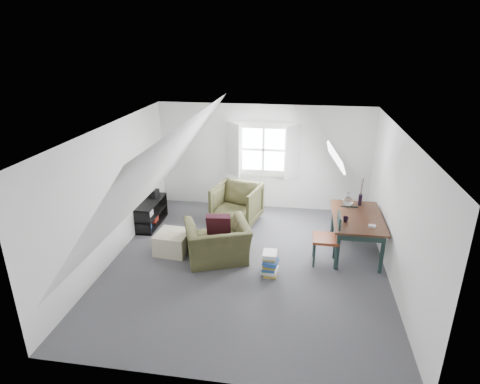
% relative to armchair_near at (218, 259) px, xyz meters
% --- Properties ---
extents(floor, '(5.50, 5.50, 0.00)m').
position_rel_armchair_near_xyz_m(floor, '(0.57, -0.07, 0.00)').
color(floor, '#46464B').
rests_on(floor, ground).
extents(ceiling, '(5.50, 5.50, 0.00)m').
position_rel_armchair_near_xyz_m(ceiling, '(0.57, -0.07, 2.50)').
color(ceiling, white).
rests_on(ceiling, wall_back).
extents(wall_back, '(5.00, 0.00, 5.00)m').
position_rel_armchair_near_xyz_m(wall_back, '(0.57, 2.68, 1.25)').
color(wall_back, white).
rests_on(wall_back, ground).
extents(wall_front, '(5.00, 0.00, 5.00)m').
position_rel_armchair_near_xyz_m(wall_front, '(0.57, -2.82, 1.25)').
color(wall_front, white).
rests_on(wall_front, ground).
extents(wall_left, '(0.00, 5.50, 5.50)m').
position_rel_armchair_near_xyz_m(wall_left, '(-1.93, -0.07, 1.25)').
color(wall_left, white).
rests_on(wall_left, ground).
extents(wall_right, '(0.00, 5.50, 5.50)m').
position_rel_armchair_near_xyz_m(wall_right, '(3.07, -0.07, 1.25)').
color(wall_right, white).
rests_on(wall_right, ground).
extents(slope_left, '(3.19, 5.50, 4.48)m').
position_rel_armchair_near_xyz_m(slope_left, '(-0.98, -0.07, 1.78)').
color(slope_left, white).
rests_on(slope_left, wall_left).
extents(slope_right, '(3.19, 5.50, 4.48)m').
position_rel_armchair_near_xyz_m(slope_right, '(2.12, -0.07, 1.78)').
color(slope_right, white).
rests_on(slope_right, wall_right).
extents(dormer_window, '(1.71, 0.35, 1.30)m').
position_rel_armchair_near_xyz_m(dormer_window, '(0.57, 2.60, 1.45)').
color(dormer_window, white).
rests_on(dormer_window, wall_back).
extents(skylight, '(0.35, 0.75, 0.47)m').
position_rel_armchair_near_xyz_m(skylight, '(2.12, 1.23, 1.75)').
color(skylight, white).
rests_on(skylight, slope_right).
extents(armchair_near, '(1.41, 1.33, 0.74)m').
position_rel_armchair_near_xyz_m(armchair_near, '(0.00, 0.00, 0.00)').
color(armchair_near, '#404022').
rests_on(armchair_near, floor).
extents(armchair_far, '(1.15, 1.17, 0.89)m').
position_rel_armchair_near_xyz_m(armchair_far, '(0.09, 1.66, 0.00)').
color(armchair_far, '#404022').
rests_on(armchair_far, floor).
extents(throw_pillow, '(0.47, 0.31, 0.46)m').
position_rel_armchair_near_xyz_m(throw_pillow, '(0.00, 0.15, 0.65)').
color(throw_pillow, '#370F1A').
rests_on(throw_pillow, armchair_near).
extents(ottoman, '(0.65, 0.65, 0.41)m').
position_rel_armchair_near_xyz_m(ottoman, '(-0.91, 0.16, 0.20)').
color(ottoman, '#C4B693').
rests_on(ottoman, floor).
extents(dining_table, '(0.92, 1.54, 0.77)m').
position_rel_armchair_near_xyz_m(dining_table, '(2.56, 0.69, 0.67)').
color(dining_table, '#371D12').
rests_on(dining_table, floor).
extents(demijohn, '(0.20, 0.20, 0.28)m').
position_rel_armchair_near_xyz_m(demijohn, '(2.41, 1.14, 0.88)').
color(demijohn, silver).
rests_on(demijohn, dining_table).
extents(vase_twigs, '(0.07, 0.08, 0.57)m').
position_rel_armchair_near_xyz_m(vase_twigs, '(2.66, 1.24, 0.90)').
color(vase_twigs, black).
rests_on(vase_twigs, dining_table).
extents(cup, '(0.13, 0.13, 0.10)m').
position_rel_armchair_near_xyz_m(cup, '(2.31, 0.39, 0.77)').
color(cup, black).
rests_on(cup, dining_table).
extents(paper_box, '(0.13, 0.09, 0.04)m').
position_rel_armchair_near_xyz_m(paper_box, '(2.76, 0.24, 0.79)').
color(paper_box, white).
rests_on(paper_box, dining_table).
extents(dining_chair_far, '(0.37, 0.37, 0.79)m').
position_rel_armchair_near_xyz_m(dining_chair_far, '(2.45, 1.24, 0.41)').
color(dining_chair_far, maroon).
rests_on(dining_chair_far, floor).
extents(dining_chair_near, '(0.47, 0.47, 0.99)m').
position_rel_armchair_near_xyz_m(dining_chair_near, '(2.01, 0.20, 0.52)').
color(dining_chair_near, maroon).
rests_on(dining_chair_near, floor).
extents(media_shelf, '(0.37, 1.10, 0.56)m').
position_rel_armchair_near_xyz_m(media_shelf, '(-1.76, 1.22, 0.25)').
color(media_shelf, black).
rests_on(media_shelf, floor).
extents(electronics_box, '(0.19, 0.24, 0.18)m').
position_rel_armchair_near_xyz_m(electronics_box, '(-1.76, 1.51, 0.64)').
color(electronics_box, black).
rests_on(electronics_box, media_shelf).
extents(magazine_stack, '(0.32, 0.38, 0.42)m').
position_rel_armchair_near_xyz_m(magazine_stack, '(1.01, -0.34, 0.21)').
color(magazine_stack, '#B29933').
rests_on(magazine_stack, floor).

